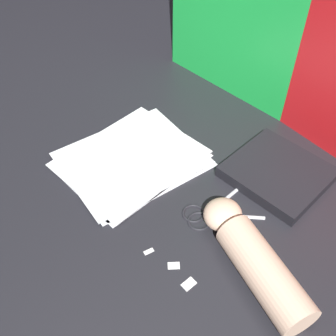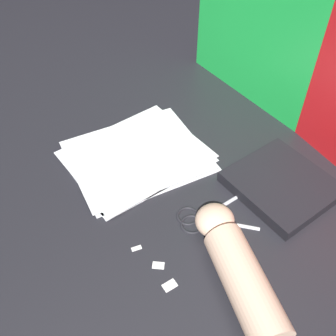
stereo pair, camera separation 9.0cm
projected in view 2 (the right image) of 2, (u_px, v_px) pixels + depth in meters
The scene contains 10 objects.
ground_plane at pixel (165, 192), 0.93m from camera, with size 6.00×6.00×0.00m, color black.
backdrop_panel_left at pixel (275, 12), 0.97m from camera, with size 0.57×0.05×0.55m.
paper_stack at pixel (138, 155), 1.00m from camera, with size 0.31×0.36×0.01m.
book_closed at pixel (281, 184), 0.92m from camera, with size 0.23×0.22×0.03m.
scissors at pixel (202, 217), 0.87m from camera, with size 0.15×0.19×0.01m.
hand_forearm at pixel (238, 268), 0.74m from camera, with size 0.31×0.16×0.08m.
paper_scrap_near at pixel (158, 265), 0.79m from camera, with size 0.03×0.03×0.00m.
paper_scrap_mid at pixel (170, 285), 0.76m from camera, with size 0.02×0.03×0.00m.
paper_scrap_far at pixel (137, 248), 0.82m from camera, with size 0.01×0.02×0.00m.
pen at pixel (103, 133), 1.07m from camera, with size 0.04×0.14×0.01m.
Camera 2 is at (0.51, -0.32, 0.70)m, focal length 42.00 mm.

